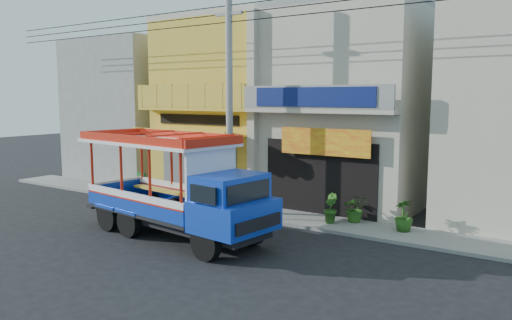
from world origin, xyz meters
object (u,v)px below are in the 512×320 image
at_px(utility_pole, 232,84).
at_px(potted_plant_a, 355,208).
at_px(potted_plant_b, 330,208).
at_px(green_sign, 141,185).
at_px(potted_plant_c, 404,215).
at_px(songthaew_truck, 185,190).

distance_m(utility_pole, potted_plant_a, 6.43).
bearing_deg(potted_plant_b, potted_plant_a, -85.75).
distance_m(green_sign, potted_plant_c, 11.95).
distance_m(potted_plant_b, potted_plant_c, 2.54).
bearing_deg(utility_pole, green_sign, 174.34).
distance_m(songthaew_truck, potted_plant_b, 5.26).
height_order(songthaew_truck, green_sign, songthaew_truck).
height_order(utility_pole, green_sign, utility_pole).
distance_m(songthaew_truck, green_sign, 7.69).
relative_size(songthaew_truck, potted_plant_b, 7.15).
distance_m(utility_pole, potted_plant_c, 7.75).
bearing_deg(utility_pole, songthaew_truck, -77.81).
relative_size(utility_pole, green_sign, 28.16).
bearing_deg(potted_plant_a, songthaew_truck, -158.13).
bearing_deg(songthaew_truck, potted_plant_c, 39.12).
relative_size(green_sign, potted_plant_a, 0.99).
bearing_deg(songthaew_truck, potted_plant_a, 51.90).
relative_size(green_sign, potted_plant_c, 0.92).
relative_size(potted_plant_a, potted_plant_c, 0.93).
bearing_deg(utility_pole, potted_plant_b, 9.16).
xyz_separation_m(utility_pole, green_sign, (-5.62, 0.56, -4.50)).
distance_m(green_sign, potted_plant_b, 9.43).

